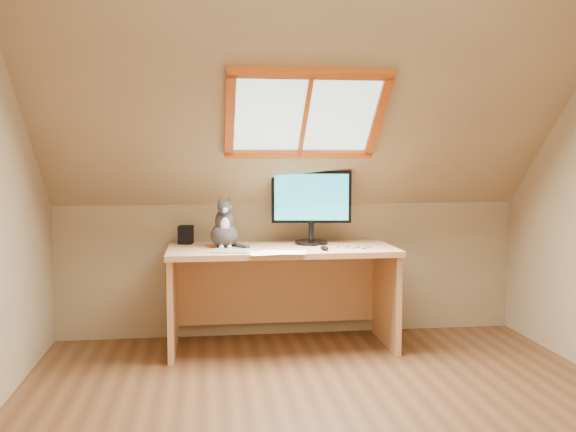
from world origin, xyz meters
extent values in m
plane|color=brown|center=(0.00, 0.00, 0.00)|extent=(3.50, 3.50, 0.00)
cube|color=tan|center=(0.00, -1.75, 1.20)|extent=(3.50, 0.02, 2.40)
cube|color=tan|center=(0.00, 1.75, 0.50)|extent=(3.50, 0.02, 1.00)
cube|color=tan|center=(0.00, 0.97, 1.70)|extent=(3.50, 1.56, 1.41)
cube|color=#B2E0CC|center=(0.00, 1.05, 1.63)|extent=(0.90, 0.53, 0.48)
cube|color=#C34D12|center=(0.00, 1.05, 1.63)|extent=(1.02, 0.64, 0.59)
cube|color=tan|center=(-0.11, 1.38, 0.70)|extent=(1.59, 0.69, 0.04)
cube|color=tan|center=(-0.87, 1.38, 0.34)|extent=(0.04, 0.62, 0.68)
cube|color=tan|center=(0.65, 1.38, 0.34)|extent=(0.04, 0.62, 0.68)
cube|color=tan|center=(-0.11, 1.70, 0.34)|extent=(1.49, 0.03, 0.48)
cylinder|color=black|center=(0.12, 1.50, 0.73)|extent=(0.24, 0.24, 0.02)
cylinder|color=black|center=(0.12, 1.50, 0.81)|extent=(0.04, 0.04, 0.13)
cube|color=black|center=(0.12, 1.50, 1.07)|extent=(0.58, 0.12, 0.38)
cube|color=#0A67BA|center=(0.12, 1.48, 1.07)|extent=(0.53, 0.08, 0.33)
ellipsoid|color=#383431|center=(-0.51, 1.42, 0.81)|extent=(0.21, 0.25, 0.17)
ellipsoid|color=#383431|center=(-0.51, 1.41, 0.90)|extent=(0.13, 0.13, 0.18)
ellipsoid|color=silver|center=(-0.51, 1.35, 0.89)|extent=(0.06, 0.04, 0.11)
ellipsoid|color=#383431|center=(-0.51, 1.37, 1.01)|extent=(0.11, 0.10, 0.09)
sphere|color=silver|center=(-0.51, 1.32, 0.99)|extent=(0.04, 0.04, 0.04)
cone|color=#383431|center=(-0.54, 1.38, 1.05)|extent=(0.05, 0.05, 0.06)
cone|color=#383431|center=(-0.48, 1.39, 1.05)|extent=(0.05, 0.05, 0.06)
cube|color=black|center=(-0.78, 1.63, 0.79)|extent=(0.12, 0.12, 0.13)
cube|color=#B2B2B7|center=(-0.47, 1.18, 0.73)|extent=(0.29, 0.23, 0.01)
ellipsoid|color=black|center=(0.16, 1.18, 0.74)|extent=(0.06, 0.10, 0.03)
cube|color=white|center=(-0.15, 1.12, 0.72)|extent=(0.33, 0.27, 0.00)
cube|color=white|center=(-0.15, 1.12, 0.73)|extent=(0.32, 0.24, 0.00)
camera|label=1|loc=(-0.64, -3.06, 1.33)|focal=40.00mm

